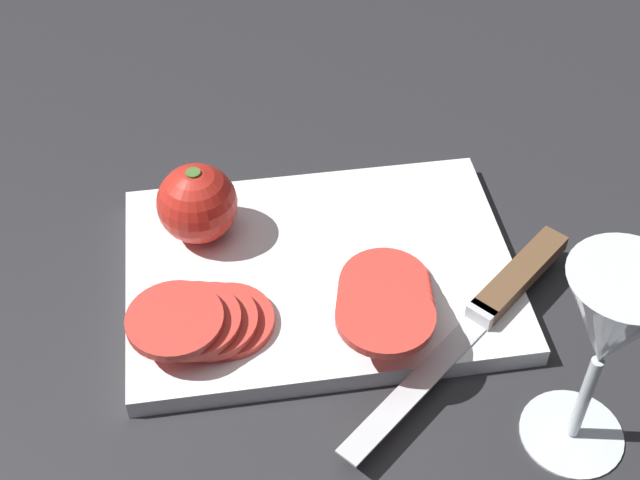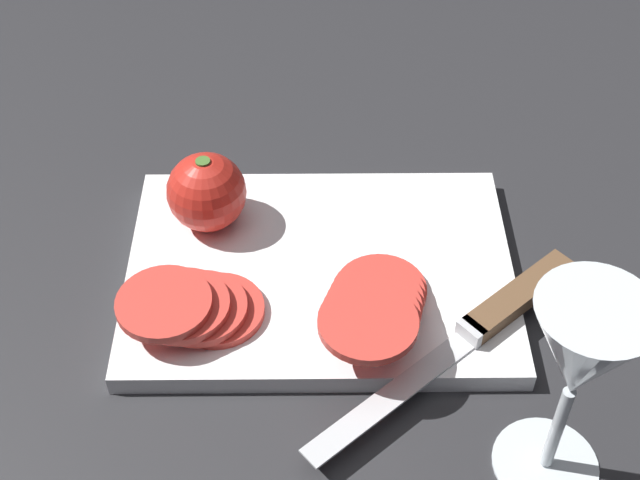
{
  "view_description": "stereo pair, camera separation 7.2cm",
  "coord_description": "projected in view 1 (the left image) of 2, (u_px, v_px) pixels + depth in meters",
  "views": [
    {
      "loc": [
        0.1,
        0.47,
        0.56
      ],
      "look_at": [
        0.02,
        -0.03,
        0.05
      ],
      "focal_mm": 50.0,
      "sensor_mm": 36.0,
      "label": 1
    },
    {
      "loc": [
        0.03,
        0.48,
        0.56
      ],
      "look_at": [
        0.02,
        -0.03,
        0.05
      ],
      "focal_mm": 50.0,
      "sensor_mm": 36.0,
      "label": 2
    }
  ],
  "objects": [
    {
      "name": "ground_plane",
      "position": [
        352.0,
        304.0,
        0.74
      ],
      "size": [
        3.0,
        3.0,
        0.0
      ],
      "primitive_type": "plane",
      "color": "#28282B"
    },
    {
      "name": "cutting_board",
      "position": [
        320.0,
        272.0,
        0.75
      ],
      "size": [
        0.32,
        0.23,
        0.02
      ],
      "color": "white",
      "rests_on": "ground_plane"
    },
    {
      "name": "wine_glass",
      "position": [
        610.0,
        329.0,
        0.56
      ],
      "size": [
        0.08,
        0.08,
        0.17
      ],
      "color": "silver",
      "rests_on": "ground_plane"
    },
    {
      "name": "whole_tomato",
      "position": [
        197.0,
        203.0,
        0.75
      ],
      "size": [
        0.07,
        0.07,
        0.07
      ],
      "color": "red",
      "rests_on": "cutting_board"
    },
    {
      "name": "knife",
      "position": [
        504.0,
        292.0,
        0.72
      ],
      "size": [
        0.23,
        0.2,
        0.01
      ],
      "rotation": [
        0.0,
        0.0,
        0.7
      ],
      "color": "silver",
      "rests_on": "cutting_board"
    },
    {
      "name": "tomato_slice_stack_near",
      "position": [
        385.0,
        298.0,
        0.69
      ],
      "size": [
        0.09,
        0.14,
        0.04
      ],
      "color": "#D63D33",
      "rests_on": "cutting_board"
    },
    {
      "name": "tomato_slice_stack_far",
      "position": [
        201.0,
        320.0,
        0.68
      ],
      "size": [
        0.11,
        0.09,
        0.03
      ],
      "color": "#D63D33",
      "rests_on": "cutting_board"
    }
  ]
}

